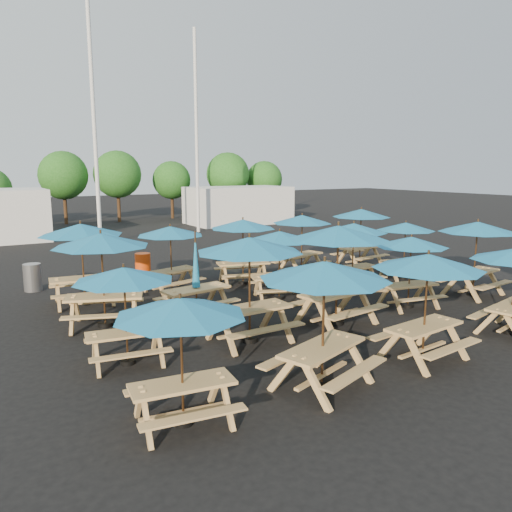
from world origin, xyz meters
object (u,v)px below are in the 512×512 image
picnic_unit_5 (249,250)px  picnic_unit_8 (428,267)px  picnic_unit_4 (324,277)px  waste_bin_2 (233,256)px  picnic_unit_1 (124,279)px  picnic_unit_3 (81,233)px  waste_bin_3 (267,252)px  picnic_unit_19 (361,216)px  picnic_unit_0 (180,313)px  waste_bin_1 (143,265)px  picnic_unit_7 (170,234)px  picnic_unit_14 (354,231)px  picnic_unit_15 (302,222)px  picnic_unit_13 (411,245)px  picnic_unit_17 (477,231)px  picnic_unit_10 (280,239)px  picnic_unit_9 (338,237)px  picnic_unit_6 (196,282)px  picnic_unit_11 (243,227)px  picnic_unit_18 (406,229)px  picnic_unit_2 (101,244)px

picnic_unit_5 → picnic_unit_8: (2.56, -2.81, -0.17)m
picnic_unit_4 → waste_bin_2: bearing=51.1°
picnic_unit_1 → picnic_unit_3: 5.12m
waste_bin_3 → picnic_unit_19: bearing=-40.6°
picnic_unit_0 → waste_bin_1: (2.87, 10.61, -1.36)m
picnic_unit_7 → picnic_unit_14: 5.94m
picnic_unit_1 → picnic_unit_15: (8.31, 5.38, 0.17)m
picnic_unit_13 → picnic_unit_7: bearing=144.8°
picnic_unit_0 → picnic_unit_17: size_ratio=0.88×
picnic_unit_13 → waste_bin_2: size_ratio=2.67×
picnic_unit_5 → picnic_unit_10: bearing=45.4°
picnic_unit_9 → picnic_unit_7: bearing=106.5°
picnic_unit_4 → waste_bin_3: picnic_unit_4 is taller
picnic_unit_17 → picnic_unit_19: bearing=80.3°
picnic_unit_6 → picnic_unit_11: (2.96, 2.67, 1.01)m
picnic_unit_5 → picnic_unit_18: bearing=18.4°
picnic_unit_8 → picnic_unit_17: (5.60, 2.86, 0.07)m
picnic_unit_4 → picnic_unit_8: size_ratio=1.21×
picnic_unit_4 → picnic_unit_15: size_ratio=1.11×
picnic_unit_0 → picnic_unit_17: 11.29m
picnic_unit_9 → picnic_unit_18: picnic_unit_9 is taller
picnic_unit_3 → waste_bin_2: 7.14m
picnic_unit_8 → picnic_unit_18: size_ratio=1.04×
picnic_unit_4 → picnic_unit_17: (8.24, 2.82, -0.02)m
picnic_unit_9 → picnic_unit_19: picnic_unit_9 is taller
picnic_unit_2 → picnic_unit_7: size_ratio=1.18×
picnic_unit_7 → picnic_unit_13: size_ratio=1.08×
picnic_unit_17 → picnic_unit_13: bearing=171.2°
picnic_unit_2 → picnic_unit_4: size_ratio=1.02×
picnic_unit_6 → picnic_unit_18: size_ratio=0.98×
picnic_unit_3 → waste_bin_2: bearing=29.5°
picnic_unit_9 → picnic_unit_17: (5.60, 0.06, -0.20)m
picnic_unit_17 → picnic_unit_6: bearing=156.8°
picnic_unit_14 → picnic_unit_18: (2.55, 0.13, -0.12)m
picnic_unit_5 → picnic_unit_2: bearing=131.0°
picnic_unit_14 → picnic_unit_3: bearing=166.0°
picnic_unit_14 → picnic_unit_19: picnic_unit_19 is taller
picnic_unit_3 → picnic_unit_9: 7.34m
picnic_unit_2 → picnic_unit_4: bearing=-46.2°
picnic_unit_2 → picnic_unit_18: (10.65, -0.01, -0.30)m
picnic_unit_7 → picnic_unit_11: picnic_unit_11 is taller
picnic_unit_3 → picnic_unit_18: picnic_unit_3 is taller
picnic_unit_8 → picnic_unit_18: 7.91m
waste_bin_3 → picnic_unit_9: bearing=-110.2°
picnic_unit_2 → picnic_unit_9: bearing=-9.3°
picnic_unit_5 → picnic_unit_14: (5.53, 2.72, -0.23)m
picnic_unit_2 → picnic_unit_19: bearing=33.6°
waste_bin_2 → picnic_unit_6: bearing=-126.9°
picnic_unit_2 → picnic_unit_9: 5.88m
picnic_unit_13 → picnic_unit_14: bearing=96.5°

